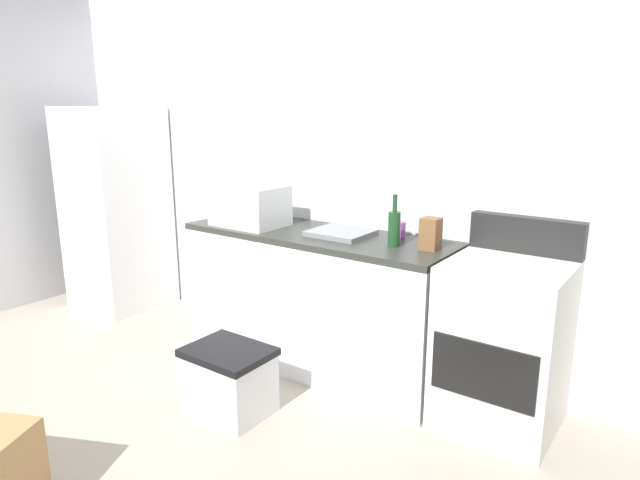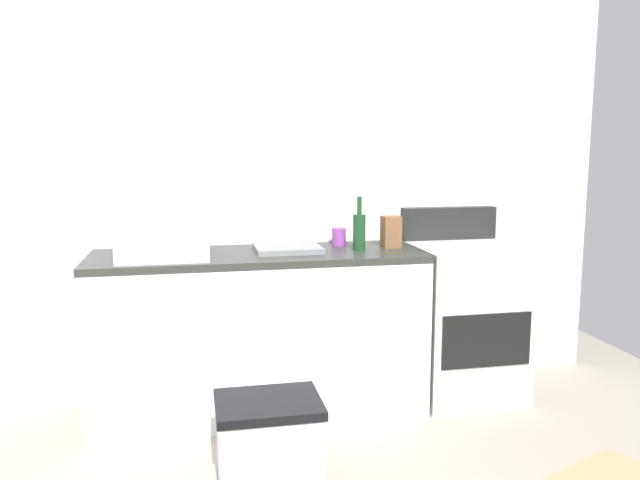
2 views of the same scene
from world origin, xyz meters
TOP-DOWN VIEW (x-y plane):
  - wall_back at (0.00, 1.55)m, footprint 5.00×0.10m
  - kitchen_counter at (0.30, 1.20)m, footprint 1.80×0.60m
  - stove_oven at (1.52, 1.21)m, footprint 0.60×0.61m
  - microwave at (-0.19, 1.12)m, footprint 0.46×0.34m
  - sink_basin at (0.47, 1.22)m, footprint 0.36×0.32m
  - wine_bottle at (0.87, 1.17)m, footprint 0.07×0.07m
  - coffee_mug at (0.80, 1.37)m, footprint 0.08×0.08m
  - knife_block at (1.07, 1.22)m, footprint 0.10×0.10m
  - storage_bin at (0.26, 0.42)m, footprint 0.46×0.36m

SIDE VIEW (x-z plane):
  - storage_bin at x=0.26m, z-range 0.00..0.38m
  - kitchen_counter at x=0.30m, z-range 0.00..0.90m
  - stove_oven at x=1.52m, z-range -0.08..1.02m
  - sink_basin at x=0.47m, z-range 0.90..0.93m
  - coffee_mug at x=0.80m, z-range 0.90..1.00m
  - knife_block at x=1.07m, z-range 0.90..1.08m
  - wine_bottle at x=0.87m, z-range 0.86..1.16m
  - microwave at x=-0.19m, z-range 0.90..1.17m
  - wall_back at x=0.00m, z-range 0.00..2.60m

